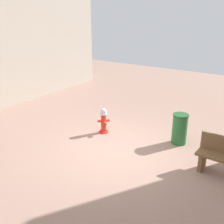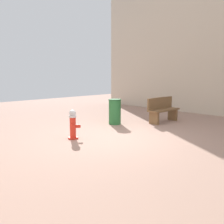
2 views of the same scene
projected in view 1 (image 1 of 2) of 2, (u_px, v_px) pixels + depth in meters
The scene contains 3 objects.
ground_plane at pixel (117, 150), 7.75m from camera, with size 23.40×23.40×0.00m, color #9E7A6B.
fire_hydrant at pixel (104, 121), 8.74m from camera, with size 0.36×0.35×0.84m.
trash_bin at pixel (180, 129), 8.01m from camera, with size 0.47×0.47×0.93m.
Camera 1 is at (-3.71, 5.77, 3.77)m, focal length 43.13 mm.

